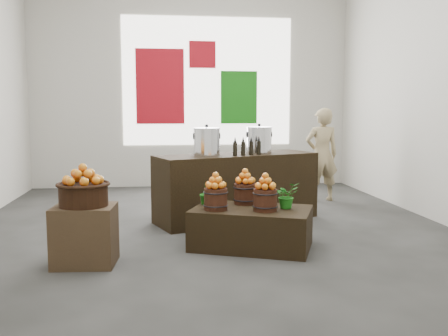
{
  "coord_description": "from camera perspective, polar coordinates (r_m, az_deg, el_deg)",
  "views": [
    {
      "loc": [
        -0.59,
        -6.09,
        1.48
      ],
      "look_at": [
        0.12,
        -0.4,
        0.8
      ],
      "focal_mm": 40.0,
      "sensor_mm": 36.0,
      "label": 1
    }
  ],
  "objects": [
    {
      "name": "shopper",
      "position": [
        8.17,
        11.1,
        1.49
      ],
      "size": [
        0.56,
        0.38,
        1.5
      ],
      "primitive_type": "imported",
      "rotation": [
        0.0,
        0.0,
        3.18
      ],
      "color": "#97845C",
      "rests_on": "ground"
    },
    {
      "name": "back_opening",
      "position": [
        9.62,
        -1.88,
        9.86
      ],
      "size": [
        3.2,
        0.02,
        2.4
      ],
      "primitive_type": "cube",
      "color": "white",
      "rests_on": "back_wall"
    },
    {
      "name": "apple_bucket_front_left",
      "position": [
        5.24,
        -0.96,
        -3.58
      ],
      "size": [
        0.25,
        0.25,
        0.23
      ],
      "primitive_type": "cylinder",
      "color": "#3C1B10",
      "rests_on": "display_table"
    },
    {
      "name": "counter",
      "position": [
        6.66,
        1.47,
        -2.2
      ],
      "size": [
        2.27,
        1.41,
        0.89
      ],
      "primitive_type": "cube",
      "rotation": [
        0.0,
        0.0,
        0.36
      ],
      "color": "black",
      "rests_on": "ground"
    },
    {
      "name": "crate",
      "position": [
        4.97,
        -15.61,
        -7.41
      ],
      "size": [
        0.61,
        0.51,
        0.57
      ],
      "primitive_type": "cube",
      "rotation": [
        0.0,
        0.0,
        -0.08
      ],
      "color": "#473421",
      "rests_on": "ground"
    },
    {
      "name": "deco_green_right",
      "position": [
        9.67,
        1.71,
        8.06
      ],
      "size": [
        0.7,
        0.04,
        1.0
      ],
      "primitive_type": "cube",
      "color": "#13650F",
      "rests_on": "back_wall"
    },
    {
      "name": "herb_garnish_left",
      "position": [
        5.53,
        -2.04,
        -2.84
      ],
      "size": [
        0.15,
        0.12,
        0.26
      ],
      "primitive_type": "imported",
      "rotation": [
        0.0,
        0.0,
        0.0
      ],
      "color": "#186515",
      "rests_on": "display_table"
    },
    {
      "name": "deco_red_upper",
      "position": [
        9.64,
        -2.49,
        12.83
      ],
      "size": [
        0.5,
        0.04,
        0.5
      ],
      "primitive_type": "cube",
      "color": "maroon",
      "rests_on": "back_wall"
    },
    {
      "name": "wicker_basket",
      "position": [
        4.9,
        -15.76,
        -2.99
      ],
      "size": [
        0.46,
        0.46,
        0.21
      ],
      "primitive_type": "cylinder",
      "color": "black",
      "rests_on": "crate"
    },
    {
      "name": "stock_pot_center",
      "position": [
        6.77,
        4.03,
        3.13
      ],
      "size": [
        0.34,
        0.34,
        0.34
      ],
      "primitive_type": "cylinder",
      "color": "silver",
      "rests_on": "counter"
    },
    {
      "name": "apple_bucket_front_right",
      "position": [
        5.2,
        4.72,
        -3.68
      ],
      "size": [
        0.25,
        0.25,
        0.23
      ],
      "primitive_type": "cylinder",
      "color": "#3C1B10",
      "rests_on": "display_table"
    },
    {
      "name": "back_wall",
      "position": [
        9.62,
        -3.7,
        9.85
      ],
      "size": [
        6.0,
        0.04,
        4.0
      ],
      "primitive_type": "cube",
      "color": "beige",
      "rests_on": "ground"
    },
    {
      "name": "display_table",
      "position": [
        5.39,
        3.16,
        -6.85
      ],
      "size": [
        1.43,
        1.17,
        0.43
      ],
      "primitive_type": "cube",
      "rotation": [
        0.0,
        0.0,
        -0.38
      ],
      "color": "black",
      "rests_on": "ground"
    },
    {
      "name": "deco_red_left",
      "position": [
        9.57,
        -7.32,
        9.22
      ],
      "size": [
        0.9,
        0.04,
        1.4
      ],
      "primitive_type": "cube",
      "color": "maroon",
      "rests_on": "back_wall"
    },
    {
      "name": "apples_in_bucket_rear",
      "position": [
        5.54,
        2.42,
        -0.96
      ],
      "size": [
        0.19,
        0.19,
        0.17
      ],
      "primitive_type": null,
      "color": "#A90506",
      "rests_on": "apple_bucket_rear"
    },
    {
      "name": "apple_bucket_rear",
      "position": [
        5.57,
        2.41,
        -2.97
      ],
      "size": [
        0.25,
        0.25,
        0.23
      ],
      "primitive_type": "cylinder",
      "color": "#3C1B10",
      "rests_on": "display_table"
    },
    {
      "name": "apples_in_bucket_front_right",
      "position": [
        5.17,
        4.74,
        -1.53
      ],
      "size": [
        0.19,
        0.19,
        0.17
      ],
      "primitive_type": null,
      "color": "#A90506",
      "rests_on": "apple_bucket_front_right"
    },
    {
      "name": "herb_garnish_right",
      "position": [
        5.36,
        7.16,
        -3.13
      ],
      "size": [
        0.32,
        0.3,
        0.28
      ],
      "primitive_type": "imported",
      "rotation": [
        0.0,
        0.0,
        0.41
      ],
      "color": "#186515",
      "rests_on": "display_table"
    },
    {
      "name": "apples_in_bucket_front_left",
      "position": [
        5.21,
        -0.97,
        -1.44
      ],
      "size": [
        0.19,
        0.19,
        0.17
      ],
      "primitive_type": null,
      "color": "#A90506",
      "rests_on": "apple_bucket_front_left"
    },
    {
      "name": "apples_in_basket",
      "position": [
        4.87,
        -15.83,
        -0.68
      ],
      "size": [
        0.36,
        0.36,
        0.19
      ],
      "primitive_type": null,
      "color": "#A90506",
      "rests_on": "wicker_basket"
    },
    {
      "name": "stock_pot_left",
      "position": [
        6.39,
        -1.99,
        2.93
      ],
      "size": [
        0.34,
        0.34,
        0.34
      ],
      "primitive_type": "cylinder",
      "color": "silver",
      "rests_on": "counter"
    },
    {
      "name": "ground",
      "position": [
        6.29,
        -1.59,
        -6.86
      ],
      "size": [
        7.0,
        7.0,
        0.0
      ],
      "primitive_type": "plane",
      "color": "#3C3B39",
      "rests_on": "ground"
    },
    {
      "name": "oil_cruets",
      "position": [
        6.41,
        2.43,
        2.54
      ],
      "size": [
        0.32,
        0.17,
        0.25
      ],
      "primitive_type": null,
      "rotation": [
        0.0,
        0.0,
        0.36
      ],
      "color": "black",
      "rests_on": "counter"
    }
  ]
}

